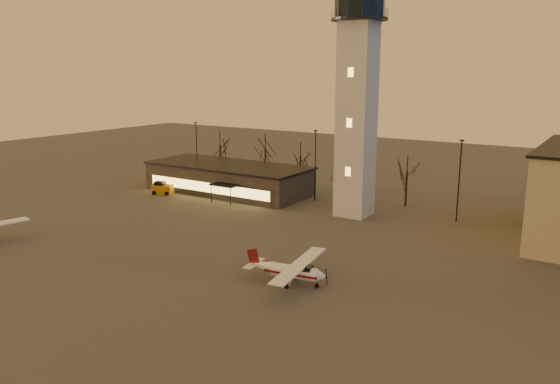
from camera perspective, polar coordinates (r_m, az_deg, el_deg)
name	(u,v)px	position (r m, az deg, el deg)	size (l,w,h in m)	color
ground	(199,292)	(47.01, -8.45, -10.34)	(220.00, 220.00, 0.00)	#413F3C
control_tower	(357,86)	(68.68, 8.10, 10.90)	(6.80, 6.80, 32.60)	#A09D98
terminal	(228,178)	(83.54, -5.42, 1.46)	(25.40, 12.20, 4.30)	black
light_poles	(362,173)	(70.53, 8.54, 1.99)	(58.50, 12.25, 10.14)	black
tree_row	(299,152)	(84.08, 2.03, 4.19)	(37.20, 9.20, 8.80)	black
cessna_front	(296,274)	(47.81, 1.64, -8.58)	(7.98, 10.06, 2.76)	white
service_cart	(162,189)	(83.97, -12.20, 0.29)	(3.39, 2.71, 1.91)	#C37E0B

